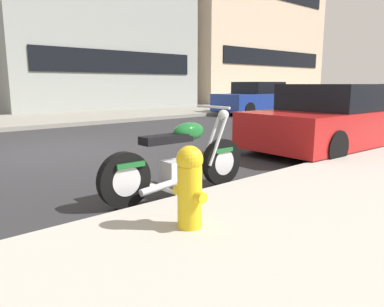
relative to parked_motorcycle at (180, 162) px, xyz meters
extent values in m
plane|color=#28282B|center=(-0.01, 4.03, -0.43)|extent=(260.00, 260.00, 0.00)
cube|color=gray|center=(11.99, 10.82, -0.36)|extent=(120.00, 5.00, 0.14)
cube|color=silver|center=(-0.01, 0.34, -0.43)|extent=(0.12, 2.20, 0.01)
cylinder|color=black|center=(0.76, -0.02, -0.11)|extent=(0.66, 0.13, 0.65)
cylinder|color=silver|center=(0.76, -0.02, -0.11)|extent=(0.36, 0.13, 0.36)
cylinder|color=black|center=(-0.80, 0.02, -0.11)|extent=(0.66, 0.13, 0.65)
cylinder|color=silver|center=(-0.80, 0.02, -0.11)|extent=(0.36, 0.13, 0.36)
cube|color=silver|center=(-0.02, 0.00, -0.12)|extent=(0.41, 0.27, 0.30)
cube|color=black|center=(-0.20, 0.01, 0.31)|extent=(0.69, 0.24, 0.10)
ellipsoid|color=#196028|center=(0.16, 0.00, 0.37)|extent=(0.49, 0.25, 0.24)
cube|color=#196028|center=(-0.75, 0.02, 0.07)|extent=(0.36, 0.19, 0.06)
cube|color=#196028|center=(0.74, -0.01, 0.07)|extent=(0.32, 0.17, 0.06)
cylinder|color=silver|center=(0.61, 0.06, 0.21)|extent=(0.34, 0.05, 0.65)
cylinder|color=silver|center=(0.61, -0.08, 0.21)|extent=(0.34, 0.05, 0.65)
cylinder|color=silver|center=(0.58, -0.01, 0.67)|extent=(0.05, 0.62, 0.04)
sphere|color=silver|center=(0.78, -0.02, 0.55)|extent=(0.15, 0.15, 0.15)
cylinder|color=silver|center=(-0.33, -0.13, -0.22)|extent=(0.71, 0.11, 0.16)
cube|color=#AD1919|center=(4.66, 0.37, 0.08)|extent=(4.44, 2.08, 0.71)
cube|color=black|center=(4.68, 0.37, 0.70)|extent=(2.16, 1.82, 0.54)
cylinder|color=black|center=(6.14, 1.15, -0.12)|extent=(0.63, 0.25, 0.62)
cylinder|color=black|center=(3.27, 1.29, -0.12)|extent=(0.63, 0.25, 0.62)
cylinder|color=black|center=(3.18, -0.41, -0.12)|extent=(0.63, 0.25, 0.62)
cylinder|color=black|center=(8.68, 1.29, -0.12)|extent=(0.63, 0.24, 0.62)
cube|color=navy|center=(11.11, 7.79, 0.13)|extent=(4.19, 2.05, 0.80)
cube|color=black|center=(11.30, 7.78, 0.80)|extent=(2.04, 1.80, 0.55)
cylinder|color=black|center=(9.71, 7.00, -0.12)|extent=(0.63, 0.25, 0.62)
cylinder|color=black|center=(9.79, 8.71, -0.12)|extent=(0.63, 0.25, 0.62)
cylinder|color=black|center=(12.42, 6.88, -0.12)|extent=(0.63, 0.25, 0.62)
cylinder|color=black|center=(12.50, 8.58, -0.12)|extent=(0.63, 0.25, 0.62)
cylinder|color=gold|center=(-0.86, -1.18, -0.01)|extent=(0.22, 0.22, 0.56)
sphere|color=gold|center=(-0.86, -1.18, 0.33)|extent=(0.24, 0.24, 0.24)
cylinder|color=gold|center=(-0.86, -1.04, 0.02)|extent=(0.10, 0.08, 0.10)
cylinder|color=gold|center=(-0.86, -1.32, 0.02)|extent=(0.10, 0.08, 0.10)
cube|color=#939993|center=(6.93, 17.77, 5.25)|extent=(10.56, 9.29, 11.37)
cube|color=black|center=(6.93, 13.09, 2.07)|extent=(8.87, 0.06, 1.10)
cube|color=beige|center=(19.85, 18.53, 6.97)|extent=(13.02, 10.83, 14.80)
cube|color=black|center=(19.85, 13.09, 2.82)|extent=(10.93, 0.06, 1.10)
camera|label=1|loc=(-2.92, -3.55, 0.98)|focal=34.46mm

